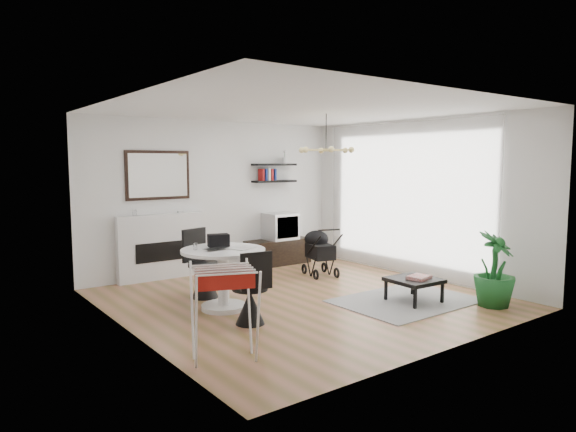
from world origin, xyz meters
TOP-DOWN VIEW (x-y plane):
  - floor at (0.00, 0.00)m, footprint 5.00×5.00m
  - ceiling at (0.00, 0.00)m, footprint 5.00×5.00m
  - wall_back at (0.00, 2.50)m, footprint 5.00×0.00m
  - wall_left at (-2.50, 0.00)m, footprint 0.00×5.00m
  - wall_right at (2.50, 0.00)m, footprint 0.00×5.00m
  - sheer_curtain at (2.40, 0.20)m, footprint 0.04×3.60m
  - fireplace at (-1.10, 2.42)m, footprint 1.50×0.17m
  - shelf_lower at (1.19, 2.37)m, footprint 0.90×0.25m
  - shelf_upper at (1.19, 2.37)m, footprint 0.90×0.25m
  - pendant_lamp at (0.70, 0.30)m, footprint 0.90×0.90m
  - tv_console at (1.19, 2.26)m, footprint 1.30×0.45m
  - crt_tv at (1.25, 2.26)m, footprint 0.58×0.51m
  - dining_table at (-1.16, 0.22)m, footprint 1.12×1.12m
  - laptop at (-1.27, 0.16)m, footprint 0.37×0.26m
  - black_bag at (-1.10, 0.44)m, footprint 0.32×0.24m
  - newspaper at (-0.94, 0.11)m, footprint 0.39×0.36m
  - drinking_glass at (-1.49, 0.38)m, footprint 0.05×0.05m
  - chair_far at (-1.08, 0.94)m, footprint 0.51×0.52m
  - chair_near at (-1.22, -0.54)m, footprint 0.45×0.47m
  - drying_rack at (-2.04, -1.35)m, footprint 0.80×0.78m
  - stroller at (1.23, 1.07)m, footprint 0.60×0.77m
  - rug at (1.12, -0.98)m, footprint 1.95×1.41m
  - coffee_table at (1.17, -1.07)m, footprint 0.67×0.67m
  - magazines at (1.19, -1.14)m, footprint 0.35×0.30m
  - potted_plant at (1.88, -1.86)m, footprint 0.70×0.70m

SIDE VIEW (x-z plane):
  - floor at x=0.00m, z-range 0.00..0.00m
  - rug at x=1.12m, z-range 0.00..0.01m
  - tv_console at x=1.19m, z-range 0.00..0.49m
  - chair_near at x=-1.22m, z-range -0.17..0.75m
  - coffee_table at x=1.17m, z-range 0.14..0.47m
  - chair_far at x=-1.08m, z-range -0.18..0.81m
  - magazines at x=1.19m, z-range 0.34..0.39m
  - stroller at x=1.23m, z-range -0.06..0.81m
  - drying_rack at x=-2.04m, z-range 0.02..0.97m
  - potted_plant at x=1.88m, z-range 0.00..1.02m
  - dining_table at x=-1.16m, z-range 0.13..0.95m
  - fireplace at x=-1.10m, z-range -0.39..1.77m
  - crt_tv at x=1.25m, z-range 0.49..0.99m
  - newspaper at x=-0.94m, z-range 0.82..0.83m
  - laptop at x=-1.27m, z-range 0.82..0.85m
  - drinking_glass at x=-1.49m, z-range 0.82..0.91m
  - black_bag at x=-1.10m, z-range 0.82..0.99m
  - wall_back at x=0.00m, z-range -1.15..3.85m
  - wall_left at x=-2.50m, z-range -1.15..3.85m
  - wall_right at x=2.50m, z-range -1.15..3.85m
  - sheer_curtain at x=2.40m, z-range 0.05..2.65m
  - shelf_lower at x=1.19m, z-range 1.58..1.62m
  - shelf_upper at x=1.19m, z-range 1.90..1.94m
  - pendant_lamp at x=0.70m, z-range 2.10..2.20m
  - ceiling at x=0.00m, z-range 2.70..2.70m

